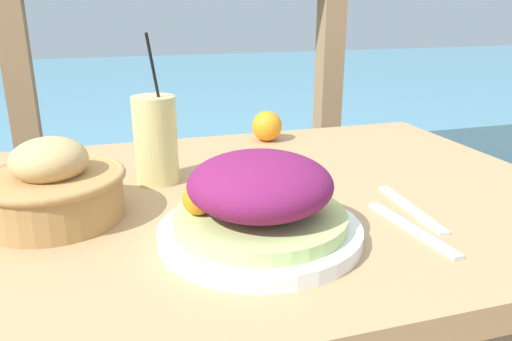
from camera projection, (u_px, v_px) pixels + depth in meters
patio_table at (267, 249)px, 0.85m from camera, size 0.99×0.75×0.70m
railing_fence at (188, 72)px, 1.46m from camera, size 2.80×0.08×1.14m
sea_backdrop at (138, 108)px, 3.92m from camera, size 12.00×4.00×0.41m
salad_plate at (260, 204)px, 0.64m from camera, size 0.26×0.26×0.12m
drink_glass at (156, 140)px, 0.84m from camera, size 0.07×0.07×0.25m
bread_basket at (53, 187)px, 0.70m from camera, size 0.20×0.20×0.12m
fork at (411, 228)px, 0.68m from camera, size 0.03×0.18×0.00m
knife at (410, 208)px, 0.74m from camera, size 0.03×0.18×0.00m
orange_near_basket at (267, 126)px, 1.11m from camera, size 0.07×0.07×0.07m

